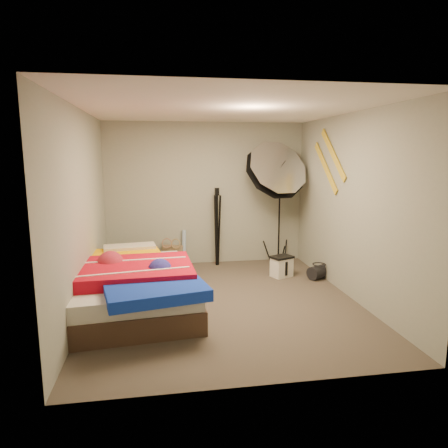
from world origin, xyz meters
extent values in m
plane|color=#4F463A|center=(0.00, 0.00, 0.00)|extent=(4.00, 4.00, 0.00)
plane|color=silver|center=(0.00, 0.00, 2.50)|extent=(4.00, 4.00, 0.00)
plane|color=gray|center=(0.00, 2.00, 1.25)|extent=(3.50, 0.00, 3.50)
plane|color=gray|center=(0.00, -2.00, 1.25)|extent=(3.50, 0.00, 3.50)
plane|color=gray|center=(-1.75, 0.00, 1.25)|extent=(0.00, 4.00, 4.00)
plane|color=gray|center=(1.75, 0.00, 1.25)|extent=(0.00, 4.00, 4.00)
cube|color=#9F8460|center=(-0.61, 1.90, 0.18)|extent=(0.40, 0.28, 0.37)
cylinder|color=#4A7EB7|center=(-0.41, 1.90, 0.31)|extent=(0.10, 0.19, 0.63)
cube|color=white|center=(1.10, 0.95, 0.16)|extent=(0.37, 0.33, 0.31)
cylinder|color=black|center=(1.65, 0.75, 0.11)|extent=(0.41, 0.35, 0.21)
cube|color=gold|center=(1.73, 0.60, 1.95)|extent=(0.02, 0.91, 0.78)
cube|color=gold|center=(1.73, 0.85, 1.75)|extent=(0.02, 0.91, 0.78)
cube|color=#432F24|center=(-1.18, -0.03, 0.14)|extent=(1.69, 2.25, 0.27)
cube|color=silver|center=(-1.18, -0.03, 0.37)|extent=(1.64, 2.21, 0.19)
cube|color=#FEB300|center=(-1.39, 0.43, 0.51)|extent=(1.32, 1.20, 0.15)
cube|color=red|center=(-1.11, -0.18, 0.53)|extent=(1.39, 1.18, 0.17)
cube|color=#1438CC|center=(-0.89, -0.80, 0.50)|extent=(1.21, 1.04, 0.13)
cube|color=pink|center=(-1.27, 0.86, 0.55)|extent=(0.78, 0.44, 0.15)
cylinder|color=black|center=(1.30, 1.79, 0.88)|extent=(0.03, 0.03, 1.76)
cube|color=black|center=(1.30, 1.79, 1.70)|extent=(0.07, 0.07, 0.11)
cone|color=silver|center=(1.14, 1.62, 1.65)|extent=(1.27, 0.93, 1.29)
cylinder|color=black|center=(0.17, 1.79, 0.62)|extent=(0.04, 0.04, 1.25)
cube|color=black|center=(0.17, 1.79, 1.31)|extent=(0.08, 0.08, 0.13)
camera|label=1|loc=(-0.81, -5.03, 1.95)|focal=32.00mm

